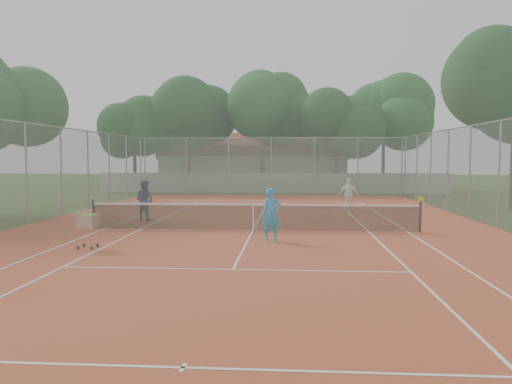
# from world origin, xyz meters

# --- Properties ---
(ground) EXTENTS (120.00, 120.00, 0.00)m
(ground) POSITION_xyz_m (0.00, 0.00, 0.00)
(ground) COLOR #1E3C10
(ground) RESTS_ON ground
(court_pad) EXTENTS (18.00, 34.00, 0.02)m
(court_pad) POSITION_xyz_m (0.00, 0.00, 0.01)
(court_pad) COLOR #BD4224
(court_pad) RESTS_ON ground
(court_lines) EXTENTS (10.98, 23.78, 0.01)m
(court_lines) POSITION_xyz_m (0.00, 0.00, 0.02)
(court_lines) COLOR white
(court_lines) RESTS_ON court_pad
(tennis_net) EXTENTS (11.88, 0.10, 0.98)m
(tennis_net) POSITION_xyz_m (0.00, 0.00, 0.51)
(tennis_net) COLOR black
(tennis_net) RESTS_ON court_pad
(perimeter_fence) EXTENTS (18.00, 34.00, 4.00)m
(perimeter_fence) POSITION_xyz_m (0.00, 0.00, 2.00)
(perimeter_fence) COLOR slate
(perimeter_fence) RESTS_ON ground
(boundary_wall) EXTENTS (26.00, 0.30, 1.50)m
(boundary_wall) POSITION_xyz_m (0.00, 19.00, 0.75)
(boundary_wall) COLOR silver
(boundary_wall) RESTS_ON ground
(clubhouse) EXTENTS (16.40, 9.00, 4.40)m
(clubhouse) POSITION_xyz_m (-2.00, 29.00, 2.20)
(clubhouse) COLOR beige
(clubhouse) RESTS_ON ground
(tropical_trees) EXTENTS (29.00, 19.00, 10.00)m
(tropical_trees) POSITION_xyz_m (0.00, 22.00, 5.00)
(tropical_trees) COLOR black
(tropical_trees) RESTS_ON ground
(player_near) EXTENTS (0.68, 0.53, 1.68)m
(player_near) POSITION_xyz_m (0.75, -2.32, 0.86)
(player_near) COLOR #1B8BE7
(player_near) RESTS_ON court_pad
(player_far_left) EXTENTS (1.00, 0.89, 1.69)m
(player_far_left) POSITION_xyz_m (-4.72, 2.42, 0.87)
(player_far_left) COLOR #221A4F
(player_far_left) RESTS_ON court_pad
(player_far_right) EXTENTS (1.02, 0.63, 1.62)m
(player_far_right) POSITION_xyz_m (4.18, 6.60, 0.83)
(player_far_right) COLOR white
(player_far_right) RESTS_ON court_pad
(ball_hopper) EXTENTS (0.70, 0.70, 1.09)m
(ball_hopper) POSITION_xyz_m (-4.49, -4.01, 0.57)
(ball_hopper) COLOR silver
(ball_hopper) RESTS_ON court_pad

